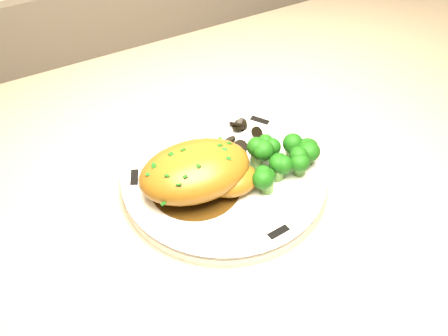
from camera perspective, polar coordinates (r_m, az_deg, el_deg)
name	(u,v)px	position (r m, az deg, el deg)	size (l,w,h in m)	color
plate	(224,178)	(0.71, 0.00, -1.04)	(0.26, 0.26, 0.02)	white
rim_accent_0	(260,120)	(0.78, 3.66, 4.84)	(0.03, 0.01, 0.00)	black
rim_accent_1	(134,177)	(0.71, -9.08, -0.95)	(0.03, 0.01, 0.00)	black
rim_accent_2	(279,232)	(0.65, 5.56, -6.51)	(0.03, 0.01, 0.00)	black
gravy_pool	(196,186)	(0.69, -2.89, -1.84)	(0.11, 0.11, 0.00)	#362109
chicken_breast	(199,172)	(0.67, -2.52, -0.41)	(0.14, 0.10, 0.05)	#8E5B18
mushroom_pile	(231,139)	(0.74, 0.70, 2.98)	(0.08, 0.06, 0.02)	black
broccoli_florets	(282,157)	(0.70, 5.96, 1.13)	(0.10, 0.07, 0.04)	#528337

